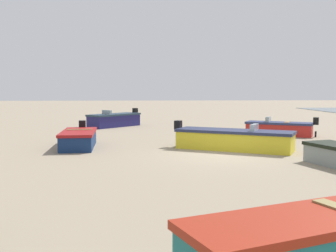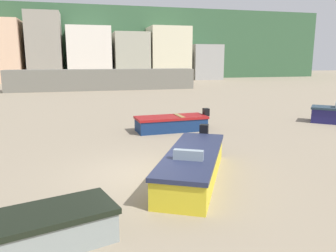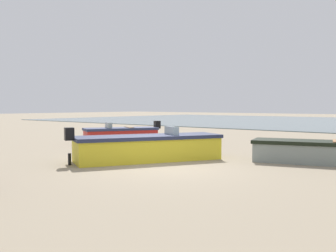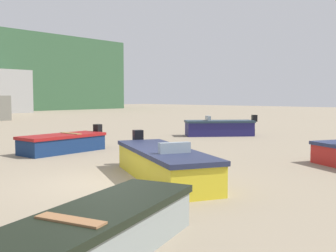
# 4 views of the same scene
# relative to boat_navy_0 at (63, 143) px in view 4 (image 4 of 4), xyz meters

# --- Properties ---
(ground_plane) EXTENTS (160.00, 160.00, 0.00)m
(ground_plane) POSITION_rel_boat_navy_0_xyz_m (-2.64, -6.06, -0.39)
(ground_plane) COLOR gray
(townhouse_far_right) EXTENTS (5.21, 5.79, 6.05)m
(townhouse_far_right) POSITION_rel_boat_navy_0_xyz_m (17.21, 40.84, 2.64)
(townhouse_far_right) COLOR gray
(townhouse_far_right) RESTS_ON ground
(boat_navy_0) EXTENTS (3.93, 1.65, 1.07)m
(boat_navy_0) POSITION_rel_boat_navy_0_xyz_m (0.00, 0.00, 0.00)
(boat_navy_0) COLOR navy
(boat_navy_0) RESTS_ON ground
(boat_grey_1) EXTENTS (4.52, 2.39, 1.06)m
(boat_grey_1) POSITION_rel_boat_navy_0_xyz_m (-5.96, -9.91, -0.01)
(boat_grey_1) COLOR gray
(boat_grey_1) RESTS_ON ground
(boat_navy_2) EXTENTS (3.93, 3.72, 1.23)m
(boat_navy_2) POSITION_rel_boat_navy_0_xyz_m (10.19, -0.87, 0.08)
(boat_navy_2) COLOR navy
(boat_navy_2) RESTS_ON ground
(boat_yellow_4) EXTENTS (3.66, 5.13, 1.19)m
(boat_yellow_4) POSITION_rel_boat_navy_0_xyz_m (-1.19, -6.85, 0.06)
(boat_yellow_4) COLOR gold
(boat_yellow_4) RESTS_ON ground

